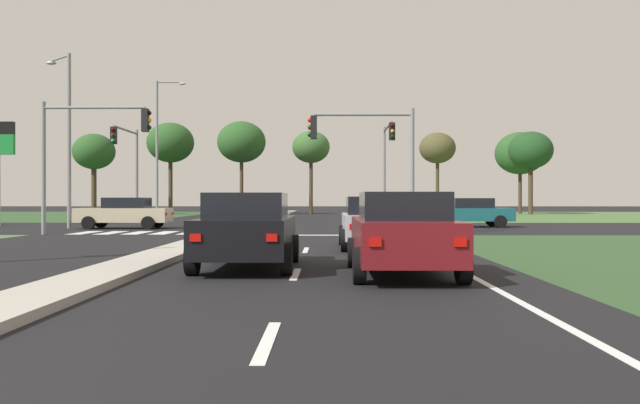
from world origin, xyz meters
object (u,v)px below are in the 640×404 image
(car_black_fourth, at_px, (248,230))
(treeline_sixth, at_px, (520,153))
(traffic_signal_near_right, at_px, (372,148))
(traffic_signal_far_left, at_px, (128,157))
(car_grey_seventh, at_px, (252,207))
(car_beige_third, at_px, (125,213))
(treeline_third, at_px, (241,142))
(street_lamp_second, at_px, (67,130))
(car_maroon_fifth, at_px, (402,233))
(traffic_signal_near_left, at_px, (83,143))
(street_lamp_third, at_px, (159,143))
(treeline_fourth, at_px, (311,148))
(treeline_seventh, at_px, (531,151))
(car_white_second, at_px, (229,210))
(pedestrian_at_median, at_px, (272,202))
(car_teal_eighth, at_px, (470,212))
(car_silver_sixth, at_px, (372,222))
(traffic_signal_far_right, at_px, (387,154))
(treeline_second, at_px, (170,143))
(treeline_fifth, at_px, (437,149))
(treeline_near, at_px, (94,152))

(car_black_fourth, distance_m, treeline_sixth, 55.82)
(traffic_signal_near_right, bearing_deg, traffic_signal_far_left, 139.64)
(car_grey_seventh, xyz_separation_m, traffic_signal_far_left, (-5.16, -18.24, 3.16))
(car_beige_third, height_order, treeline_third, treeline_third)
(street_lamp_second, height_order, treeline_sixth, street_lamp_second)
(car_grey_seventh, bearing_deg, car_maroon_fifth, 100.30)
(traffic_signal_near_left, relative_size, street_lamp_third, 0.53)
(treeline_fourth, bearing_deg, treeline_seventh, -3.47)
(car_black_fourth, distance_m, car_maroon_fifth, 3.36)
(car_white_second, relative_size, pedestrian_at_median, 2.52)
(car_grey_seventh, relative_size, car_teal_eighth, 0.99)
(car_silver_sixth, height_order, treeline_seventh, treeline_seventh)
(treeline_fourth, bearing_deg, street_lamp_third, -126.99)
(treeline_third, height_order, treeline_fourth, treeline_third)
(treeline_sixth, bearing_deg, car_beige_third, -131.63)
(car_maroon_fifth, distance_m, traffic_signal_far_right, 25.87)
(car_maroon_fifth, bearing_deg, treeline_second, 108.02)
(treeline_third, bearing_deg, car_black_fourth, -82.36)
(street_lamp_third, relative_size, treeline_fourth, 1.28)
(traffic_signal_near_left, xyz_separation_m, street_lamp_third, (-2.72, 22.71, 1.99))
(car_black_fourth, height_order, treeline_seventh, treeline_seventh)
(pedestrian_at_median, bearing_deg, treeline_fifth, -0.88)
(car_maroon_fifth, xyz_separation_m, traffic_signal_far_left, (-13.16, 25.77, 3.13))
(treeline_second, distance_m, treeline_fourth, 14.20)
(traffic_signal_near_right, height_order, pedestrian_at_median, traffic_signal_near_right)
(traffic_signal_near_left, height_order, treeline_second, treeline_second)
(car_black_fourth, relative_size, treeline_near, 0.55)
(car_maroon_fifth, xyz_separation_m, treeline_sixth, (17.76, 52.70, 5.20))
(traffic_signal_far_left, xyz_separation_m, treeline_fifth, (22.56, 26.11, 2.49))
(treeline_third, bearing_deg, treeline_second, 155.73)
(car_maroon_fifth, xyz_separation_m, treeline_seventh, (18.12, 50.51, 5.30))
(traffic_signal_far_right, relative_size, street_lamp_second, 0.67)
(pedestrian_at_median, distance_m, treeline_seventh, 29.68)
(treeline_second, bearing_deg, treeline_near, -150.91)
(traffic_signal_near_right, xyz_separation_m, traffic_signal_far_right, (1.63, 11.35, 0.50))
(car_grey_seventh, height_order, treeline_near, treeline_near)
(pedestrian_at_median, bearing_deg, car_silver_sixth, -131.58)
(treeline_fourth, distance_m, treeline_seventh, 21.21)
(car_white_second, xyz_separation_m, traffic_signal_far_right, (10.02, -5.42, 3.30))
(car_maroon_fifth, distance_m, traffic_signal_near_left, 18.55)
(car_grey_seventh, distance_m, traffic_signal_far_right, 21.23)
(car_silver_sixth, distance_m, car_teal_eighth, 16.14)
(car_maroon_fifth, relative_size, street_lamp_third, 0.42)
(car_grey_seventh, xyz_separation_m, traffic_signal_near_right, (8.40, -29.77, 2.79))
(car_maroon_fifth, height_order, treeline_sixth, treeline_sixth)
(car_maroon_fifth, bearing_deg, car_white_second, 104.44)
(treeline_third, relative_size, treeline_seventh, 1.11)
(traffic_signal_far_right, bearing_deg, treeline_near, 137.29)
(traffic_signal_far_right, relative_size, traffic_signal_near_left, 1.07)
(traffic_signal_far_right, relative_size, treeline_second, 0.64)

